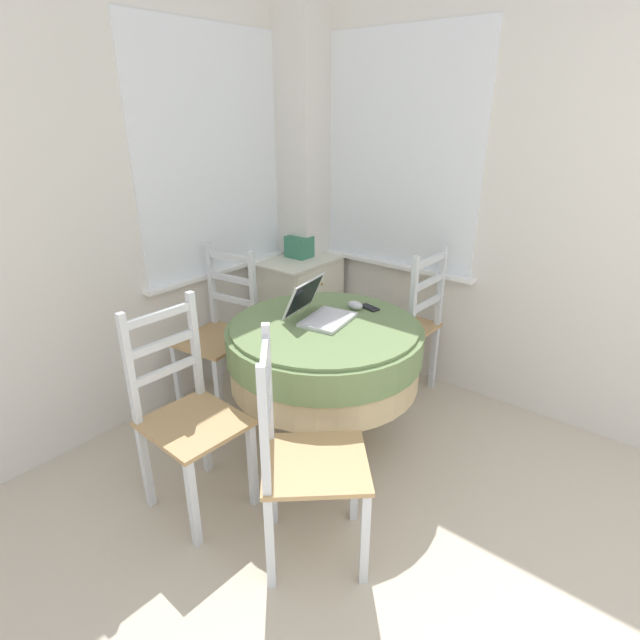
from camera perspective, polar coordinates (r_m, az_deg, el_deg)
The scene contains 11 objects.
corner_room_shell at distance 2.52m, azimuth 5.29°, elevation 12.18°, with size 4.22×4.94×2.55m.
round_dining_table at distance 2.63m, azimuth 0.50°, elevation -3.46°, with size 1.03×1.03×0.72m.
laptop at distance 2.61m, azimuth -0.08°, elevation 1.01°, with size 0.34×0.34×0.21m.
computer_mouse at distance 2.76m, azimuth 4.04°, elevation 1.70°, with size 0.06×0.09×0.05m.
cell_phone at distance 2.78m, azimuth 5.64°, elevation 1.44°, with size 0.08×0.13×0.01m.
dining_chair_near_back_window at distance 3.12m, azimuth -11.31°, elevation -1.65°, with size 0.46×0.44×0.99m.
dining_chair_near_right_window at distance 3.23m, azimuth 9.75°, elevation -0.68°, with size 0.40×0.43×0.99m.
dining_chair_camera_near at distance 2.04m, azimuth -1.94°, elevation -15.82°, with size 0.56×0.57×0.99m.
dining_chair_left_flank at distance 2.36m, azimuth -14.88°, elevation -10.69°, with size 0.40×0.43×0.99m.
corner_cabinet at distance 3.69m, azimuth -2.32°, elevation 1.28°, with size 0.58×0.43×0.76m.
storage_box at distance 3.60m, azimuth -2.39°, elevation 8.38°, with size 0.14×0.17×0.15m.
Camera 1 is at (-0.93, 0.57, 1.75)m, focal length 28.00 mm.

